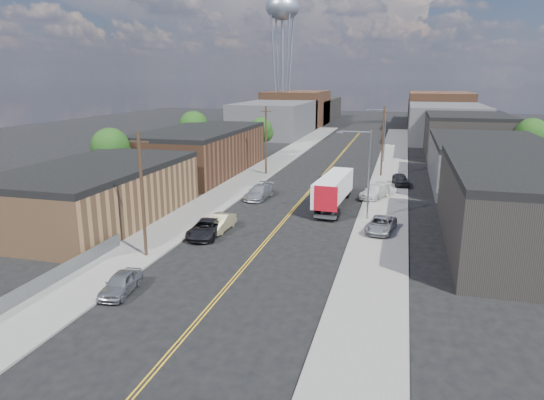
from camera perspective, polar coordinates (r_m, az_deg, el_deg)
The scene contains 35 objects.
ground at distance 84.33m, azimuth 7.49°, elevation 4.61°, with size 260.00×260.00×0.00m, color black.
centerline at distance 69.74m, azimuth 5.80°, elevation 2.66°, with size 0.32×120.00×0.01m, color gold.
sidewalk_left at distance 71.83m, azimuth -1.70°, elevation 3.12°, with size 5.00×140.00×0.15m, color slate.
sidewalk_right at distance 68.87m, azimuth 13.62°, elevation 2.24°, with size 5.00×140.00×0.15m, color slate.
warehouse_tan at distance 50.98m, azimuth -19.96°, elevation 0.79°, with size 12.00×22.00×5.60m.
warehouse_brown at distance 73.27m, azimuth -8.36°, elevation 5.75°, with size 12.00×26.00×6.60m.
industrial_right_a at distance 45.05m, azimuth 28.82°, elevation -0.84°, with size 14.00×22.00×7.10m.
industrial_right_b at distance 70.17m, azimuth 24.06°, elevation 4.09°, with size 14.00×24.00×6.10m.
industrial_right_c at distance 95.63m, azimuth 21.86°, elevation 7.15°, with size 14.00×22.00×7.60m.
skyline_left_a at distance 121.87m, azimuth 0.39°, elevation 9.55°, with size 16.00×30.00×8.00m, color #333336.
skyline_right_a at distance 118.21m, azimuth 19.71°, elevation 8.59°, with size 16.00×30.00×8.00m, color #333336.
skyline_left_b at distance 146.06m, azimuth 2.93°, elevation 10.70°, with size 16.00×26.00×10.00m, color #513220.
skyline_right_b at distance 143.02m, azimuth 19.04°, elevation 9.89°, with size 16.00×26.00×10.00m, color #513220.
skyline_left_c at distance 165.71m, azimuth 4.43°, elevation 10.57°, with size 16.00×40.00×7.00m, color black.
skyline_right_c at distance 163.04m, azimuth 18.58°, elevation 9.83°, with size 16.00×40.00×7.00m, color black.
water_tower at distance 137.53m, azimuth 1.25°, elevation 21.20°, with size 9.00×9.00×36.90m.
streetlight_near at distance 48.34m, azimuth 10.92°, elevation 3.76°, with size 3.39×0.25×9.00m.
streetlight_far at distance 82.97m, azimuth 12.86°, elevation 7.94°, with size 3.39×0.25×9.00m.
utility_pole_left_near at distance 38.70m, azimuth -15.02°, elevation 0.66°, with size 1.60×0.26×10.00m.
utility_pole_left_far at distance 70.67m, azimuth -0.72°, elevation 7.10°, with size 1.60×0.26×10.00m.
utility_pole_right at distance 71.05m, azimuth 12.89°, elevation 6.79°, with size 1.60×0.26×10.00m.
chainlink_fence at distance 36.80m, azimuth -24.18°, elevation -8.16°, with size 0.05×16.00×1.22m.
tree_left_near at distance 63.62m, azimuth -18.41°, elevation 5.62°, with size 4.85×4.76×7.91m.
tree_left_mid at distance 85.38m, azimuth -9.17°, elevation 8.38°, with size 5.10×5.04×8.37m.
tree_left_far at distance 88.55m, azimuth -1.29°, elevation 8.16°, with size 4.35×4.20×6.97m.
tree_right_far at distance 85.08m, azimuth 28.23°, elevation 6.66°, with size 4.85×4.76×7.91m.
semi_truck at distance 54.33m, azimuth 7.44°, elevation 1.51°, with size 3.08×13.90×3.60m.
car_left_a at distance 33.92m, azimuth -17.36°, elevation -9.32°, with size 1.67×4.16×1.42m, color gray.
car_left_b at distance 45.44m, azimuth -6.14°, elevation -2.67°, with size 1.59×4.55×1.50m, color tan.
car_left_c at distance 43.88m, azimuth -7.79°, elevation -3.34°, with size 2.47×5.37×1.49m, color black.
car_left_d at distance 57.07m, azimuth -1.52°, elevation 0.95°, with size 2.24×5.50×1.60m, color #A9ACAF.
car_right_lot_a at distance 45.44m, azimuth 12.70°, elevation -2.84°, with size 2.25×4.89×1.36m, color #A0A1A5.
car_right_lot_b at distance 58.17m, azimuth 12.03°, elevation 1.00°, with size 2.11×5.18×1.50m, color silver.
car_right_lot_c at distance 65.74m, azimuth 14.88°, elevation 2.35°, with size 1.79×4.45×1.52m, color black.
car_ahead_truck at distance 66.37m, azimuth 7.11°, elevation 2.74°, with size 2.68×5.81×1.62m, color black.
Camera 1 is at (10.99, -22.45, 13.87)m, focal length 32.00 mm.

